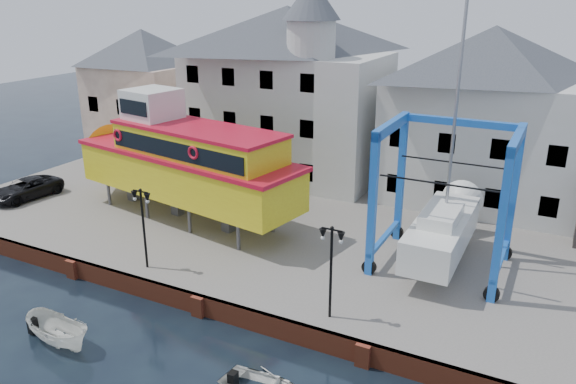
% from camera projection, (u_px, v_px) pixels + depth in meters
% --- Properties ---
extents(ground, '(140.00, 140.00, 0.00)m').
position_uv_depth(ground, '(199.00, 315.00, 25.91)').
color(ground, black).
rests_on(ground, ground).
extents(hardstanding, '(44.00, 22.00, 1.00)m').
position_uv_depth(hardstanding, '(303.00, 223.00, 34.95)').
color(hardstanding, slate).
rests_on(hardstanding, ground).
extents(quay_wall, '(44.00, 0.47, 1.00)m').
position_uv_depth(quay_wall, '(200.00, 305.00, 25.83)').
color(quay_wall, brown).
rests_on(quay_wall, ground).
extents(building_pink, '(8.00, 7.00, 10.30)m').
position_uv_depth(building_pink, '(146.00, 93.00, 46.68)').
color(building_pink, tan).
rests_on(building_pink, hardstanding).
extents(building_white_main, '(14.00, 8.30, 14.00)m').
position_uv_depth(building_white_main, '(288.00, 90.00, 40.94)').
color(building_white_main, beige).
rests_on(building_white_main, hardstanding).
extents(building_white_right, '(12.00, 8.00, 11.20)m').
position_uv_depth(building_white_right, '(486.00, 117.00, 35.70)').
color(building_white_right, beige).
rests_on(building_white_right, hardstanding).
extents(lamp_post_left, '(1.12, 0.32, 4.20)m').
position_uv_depth(lamp_post_left, '(142.00, 208.00, 27.24)').
color(lamp_post_left, black).
rests_on(lamp_post_left, hardstanding).
extents(lamp_post_right, '(1.12, 0.32, 4.20)m').
position_uv_depth(lamp_post_right, '(332.00, 249.00, 22.92)').
color(lamp_post_right, black).
rests_on(lamp_post_right, hardstanding).
extents(tour_boat, '(17.98, 7.10, 7.63)m').
position_uv_depth(tour_boat, '(174.00, 159.00, 33.80)').
color(tour_boat, '#59595E').
rests_on(tour_boat, hardstanding).
extents(travel_lift, '(6.50, 9.18, 13.84)m').
position_uv_depth(travel_lift, '(446.00, 218.00, 28.33)').
color(travel_lift, blue).
rests_on(travel_lift, hardstanding).
extents(van, '(2.70, 4.97, 1.32)m').
position_uv_depth(van, '(26.00, 189.00, 37.56)').
color(van, black).
rests_on(van, hardstanding).
extents(motorboat_a, '(3.76, 1.78, 1.40)m').
position_uv_depth(motorboat_a, '(60.00, 344.00, 23.83)').
color(motorboat_a, white).
rests_on(motorboat_a, ground).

